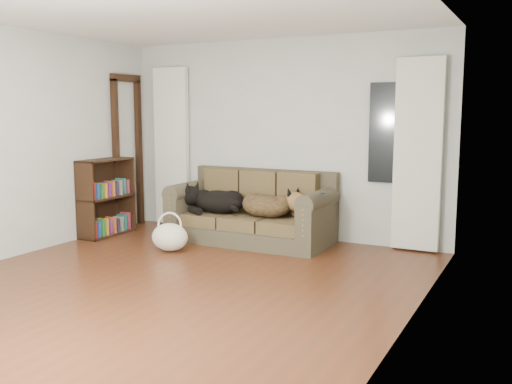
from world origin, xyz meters
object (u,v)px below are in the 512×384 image
at_px(sofa, 250,207).
at_px(dog_black_lab, 216,203).
at_px(tote_bag, 170,238).
at_px(dog_shepherd, 270,206).
at_px(bookshelf, 106,198).

height_order(sofa, dog_black_lab, sofa).
height_order(dog_black_lab, tote_bag, dog_black_lab).
distance_m(dog_shepherd, bookshelf, 2.25).
bearing_deg(tote_bag, dog_black_lab, 79.51).
distance_m(dog_black_lab, bookshelf, 1.51).
bearing_deg(dog_shepherd, tote_bag, 54.36).
relative_size(sofa, dog_shepherd, 2.94).
xyz_separation_m(sofa, tote_bag, (-0.62, -0.88, -0.29)).
bearing_deg(bookshelf, sofa, 18.98).
height_order(sofa, bookshelf, bookshelf).
xyz_separation_m(sofa, dog_shepherd, (0.28, -0.01, 0.04)).
relative_size(sofa, tote_bag, 4.44).
bearing_deg(bookshelf, dog_black_lab, 21.59).
bearing_deg(dog_black_lab, bookshelf, -157.04).
relative_size(dog_black_lab, tote_bag, 1.53).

